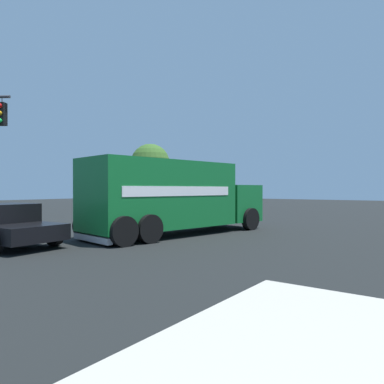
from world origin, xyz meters
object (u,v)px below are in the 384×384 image
at_px(delivery_truck, 174,197).
at_px(shade_tree_near, 150,164).
at_px(pedestrian_near_corner, 189,197).
at_px(pedestrian_crossing, 159,197).

relative_size(delivery_truck, shade_tree_near, 1.35).
distance_m(pedestrian_near_corner, pedestrian_crossing, 3.87).
bearing_deg(delivery_truck, shade_tree_near, -134.75).
distance_m(delivery_truck, shade_tree_near, 22.96).
distance_m(pedestrian_near_corner, shade_tree_near, 6.76).
xyz_separation_m(delivery_truck, pedestrian_crossing, (-15.21, -14.25, -0.46)).
xyz_separation_m(pedestrian_near_corner, pedestrian_crossing, (-0.19, -3.86, -0.07)).
height_order(pedestrian_near_corner, shade_tree_near, shade_tree_near).
xyz_separation_m(pedestrian_crossing, shade_tree_near, (-0.83, -1.92, 3.41)).
height_order(pedestrian_near_corner, pedestrian_crossing, pedestrian_near_corner).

